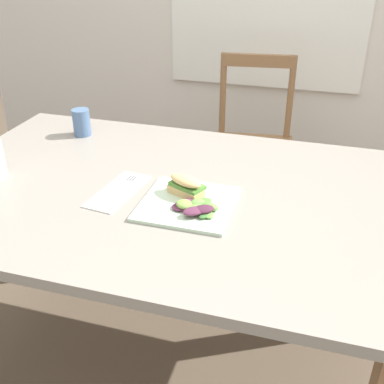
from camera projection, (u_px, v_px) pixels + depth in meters
name	position (u px, v px, depth m)	size (l,w,h in m)	color
dining_table	(164.00, 220.00, 1.42)	(1.40, 0.92, 0.74)	gray
chair_wooden_far	(252.00, 146.00, 2.36)	(0.45, 0.45, 0.87)	#8E6642
plate_lunch	(188.00, 204.00, 1.27)	(0.25, 0.25, 0.01)	beige
sandwich_half_front	(186.00, 186.00, 1.29)	(0.11, 0.09, 0.06)	#DBB270
salad_mixed_greens	(195.00, 207.00, 1.22)	(0.13, 0.13, 0.02)	#6B9E47
napkin_folded	(118.00, 191.00, 1.34)	(0.09, 0.23, 0.00)	white
fork_on_napkin	(121.00, 187.00, 1.35)	(0.04, 0.19, 0.00)	silver
cup_extra_side	(82.00, 122.00, 1.69)	(0.06, 0.06, 0.10)	#4C6B93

